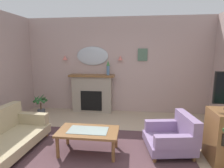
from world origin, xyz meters
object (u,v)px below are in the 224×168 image
object	(u,v)px
fireplace	(92,94)
floral_couch	(0,138)
coffee_table	(88,133)
armchair_by_coffee_table	(173,136)
wall_mirror	(92,56)
framed_picture	(143,55)
mantel_vase_right	(108,67)
wall_sconce_right	(120,58)
potted_plant_small_fern	(41,105)
wall_sconce_left	(65,58)

from	to	relation	value
fireplace	floral_couch	bearing A→B (deg)	-113.80
coffee_table	armchair_by_coffee_table	world-z (taller)	armchair_by_coffee_table
wall_mirror	framed_picture	size ratio (longest dim) A/B	2.67
fireplace	mantel_vase_right	xyz separation A→B (m)	(0.50, -0.03, 0.82)
wall_sconce_right	fireplace	bearing A→B (deg)	-173.84
mantel_vase_right	framed_picture	size ratio (longest dim) A/B	1.20
framed_picture	potted_plant_small_fern	world-z (taller)	framed_picture
wall_mirror	wall_sconce_left	distance (m)	0.85
wall_sconce_left	framed_picture	distance (m)	2.35
wall_sconce_left	framed_picture	bearing A→B (deg)	1.46
wall_mirror	wall_sconce_left	bearing A→B (deg)	-176.63
wall_sconce_right	framed_picture	distance (m)	0.66
floral_couch	armchair_by_coffee_table	bearing A→B (deg)	8.66
framed_picture	coffee_table	xyz separation A→B (m)	(-1.05, -2.44, -1.37)
wall_mirror	armchair_by_coffee_table	xyz separation A→B (m)	(2.01, -2.19, -1.40)
wall_mirror	wall_sconce_right	bearing A→B (deg)	-3.37
wall_mirror	wall_sconce_right	xyz separation A→B (m)	(0.85, -0.05, -0.05)
mantel_vase_right	wall_sconce_right	distance (m)	0.46
fireplace	framed_picture	xyz separation A→B (m)	(1.50, 0.15, 1.18)
wall_sconce_left	potted_plant_small_fern	size ratio (longest dim) A/B	0.22
wall_sconce_left	armchair_by_coffee_table	bearing A→B (deg)	-36.80
wall_sconce_left	armchair_by_coffee_table	xyz separation A→B (m)	(2.86, -2.14, -1.35)
framed_picture	armchair_by_coffee_table	xyz separation A→B (m)	(0.51, -2.20, -1.44)
wall_sconce_right	wall_mirror	bearing A→B (deg)	176.63
framed_picture	armchair_by_coffee_table	size ratio (longest dim) A/B	0.38
wall_sconce_right	framed_picture	bearing A→B (deg)	5.27
framed_picture	armchair_by_coffee_table	bearing A→B (deg)	-76.89
fireplace	armchair_by_coffee_table	bearing A→B (deg)	-45.52
fireplace	framed_picture	distance (m)	1.91
coffee_table	floral_couch	size ratio (longest dim) A/B	0.63
mantel_vase_right	coffee_table	distance (m)	2.48
fireplace	coffee_table	bearing A→B (deg)	-78.81
fireplace	wall_mirror	bearing A→B (deg)	90.00
floral_couch	wall_sconce_left	bearing A→B (deg)	84.24
wall_sconce_left	floral_couch	bearing A→B (deg)	-95.76
wall_sconce_left	framed_picture	xyz separation A→B (m)	(2.35, 0.06, 0.09)
wall_mirror	armchair_by_coffee_table	size ratio (longest dim) A/B	1.02
mantel_vase_right	wall_mirror	bearing A→B (deg)	161.22
wall_sconce_right	wall_sconce_left	bearing A→B (deg)	180.00
wall_sconce_right	armchair_by_coffee_table	distance (m)	2.79
wall_mirror	mantel_vase_right	bearing A→B (deg)	-18.78
mantel_vase_right	wall_sconce_left	distance (m)	1.38
wall_sconce_right	floral_couch	world-z (taller)	wall_sconce_right
framed_picture	wall_sconce_left	bearing A→B (deg)	-178.54
wall_sconce_right	floral_couch	distance (m)	3.54
fireplace	mantel_vase_right	size ratio (longest dim) A/B	3.14
coffee_table	mantel_vase_right	bearing A→B (deg)	88.82
wall_sconce_left	wall_sconce_right	bearing A→B (deg)	0.00
floral_couch	potted_plant_small_fern	bearing A→B (deg)	98.22
fireplace	wall_sconce_right	xyz separation A→B (m)	(0.85, 0.09, 1.09)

